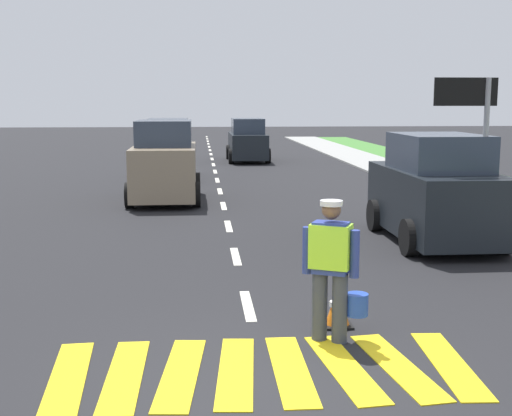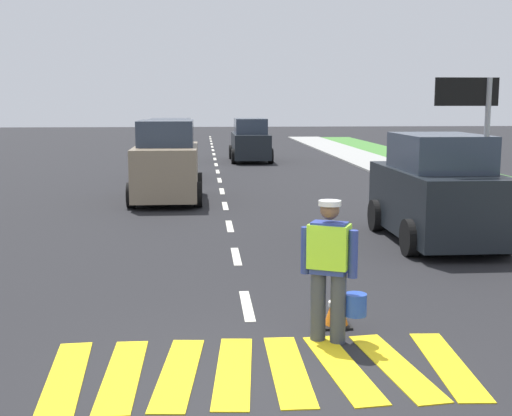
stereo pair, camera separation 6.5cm
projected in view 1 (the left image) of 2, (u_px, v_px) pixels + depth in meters
ground_plane at (215, 171)px, 27.32m from camera, size 96.00×96.00×0.00m
sidewalk_right at (511, 213)px, 17.09m from camera, size 2.40×72.00×0.14m
crosswalk_stripes at (263, 370)px, 7.07m from camera, size 4.49×1.93×0.01m
lane_center_line at (213, 162)px, 31.45m from camera, size 0.14×46.40×0.01m
road_worker at (333, 264)px, 7.79m from camera, size 0.75×0.45×1.67m
lane_direction_sign at (473, 122)px, 12.15m from camera, size 1.16×0.11×3.20m
traffic_cone_near at (338, 307)px, 8.44m from camera, size 0.36×0.36×0.50m
car_parked_curbside at (435, 192)px, 13.42m from camera, size 1.98×3.93×2.15m
car_outgoing_far at (247, 141)px, 31.69m from camera, size 1.89×4.19×2.00m
car_oncoming_lead at (165, 164)px, 18.93m from camera, size 1.97×3.81×2.26m
car_oncoming_second at (168, 151)px, 24.46m from camera, size 1.86×3.84×2.17m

